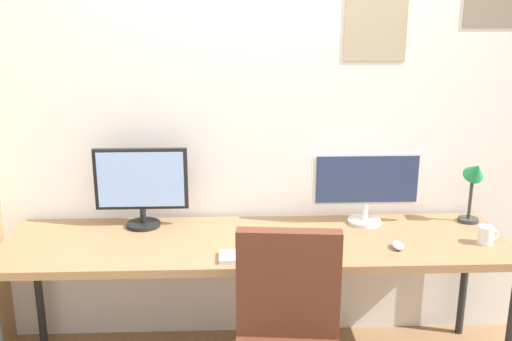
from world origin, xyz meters
TOP-DOWN VIEW (x-y plane):
  - wall_back at (0.00, 1.02)m, footprint 4.95×0.11m
  - desk at (0.00, 0.60)m, footprint 2.55×0.68m
  - monitor_left at (-0.60, 0.81)m, footprint 0.49×0.18m
  - monitor_right at (0.60, 0.81)m, footprint 0.60×0.18m
  - desk_lamp at (1.18, 0.79)m, footprint 0.11×0.16m
  - keyboard_main at (0.00, 0.37)m, footprint 0.37×0.13m
  - computer_mouse at (0.69, 0.46)m, footprint 0.06×0.10m
  - coffee_mug at (1.14, 0.50)m, footprint 0.11×0.08m

SIDE VIEW (x-z plane):
  - desk at x=0.00m, z-range 0.32..1.06m
  - keyboard_main at x=0.00m, z-range 0.74..0.76m
  - computer_mouse at x=0.69m, z-range 0.74..0.77m
  - coffee_mug at x=1.14m, z-range 0.74..0.83m
  - monitor_right at x=0.60m, z-range 0.77..1.16m
  - monitor_left at x=-0.60m, z-range 0.76..1.19m
  - desk_lamp at x=1.18m, z-range 0.80..1.17m
  - wall_back at x=0.00m, z-range 0.00..2.60m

